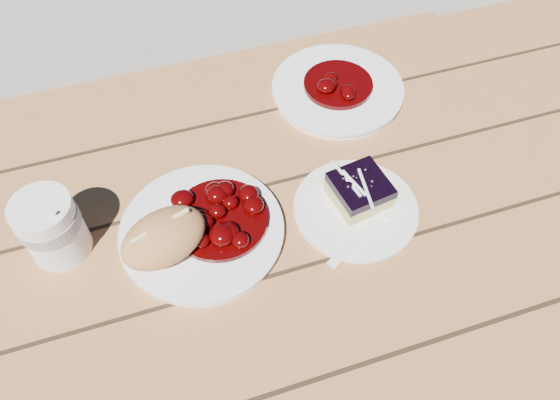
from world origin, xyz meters
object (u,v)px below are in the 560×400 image
object	(u,v)px
dessert_plate	(355,210)
blueberry_cake	(360,190)
picnic_table	(187,302)
second_plate	(337,90)
coffee_cup	(52,228)
main_plate	(202,232)
bread_roll	(164,238)

from	to	relation	value
dessert_plate	blueberry_cake	distance (m)	0.03
picnic_table	blueberry_cake	xyz separation A→B (m)	(0.30, 0.00, 0.19)
blueberry_cake	second_plate	xyz separation A→B (m)	(0.06, 0.24, -0.02)
coffee_cup	picnic_table	bearing A→B (deg)	-21.91
blueberry_cake	picnic_table	bearing A→B (deg)	172.28
main_plate	coffee_cup	size ratio (longest dim) A/B	2.25
picnic_table	second_plate	size ratio (longest dim) A/B	8.49
main_plate	bread_roll	size ratio (longest dim) A/B	1.88
dessert_plate	blueberry_cake	size ratio (longest dim) A/B	2.06
picnic_table	dessert_plate	size ratio (longest dim) A/B	10.70
picnic_table	bread_roll	size ratio (longest dim) A/B	15.64
picnic_table	second_plate	xyz separation A→B (m)	(0.36, 0.25, 0.17)
picnic_table	coffee_cup	distance (m)	0.27
picnic_table	second_plate	world-z (taller)	second_plate
picnic_table	coffee_cup	xyz separation A→B (m)	(-0.15, 0.06, 0.21)
main_plate	coffee_cup	distance (m)	0.21
bread_roll	blueberry_cake	xyz separation A→B (m)	(0.30, 0.00, -0.02)
dessert_plate	second_plate	distance (m)	0.27
blueberry_cake	dessert_plate	bearing A→B (deg)	-131.97
blueberry_cake	second_plate	bearing A→B (deg)	67.61
bread_roll	blueberry_cake	distance (m)	0.30
coffee_cup	bread_roll	bearing A→B (deg)	-22.70
dessert_plate	second_plate	bearing A→B (deg)	74.59
coffee_cup	second_plate	world-z (taller)	coffee_cup
picnic_table	bread_roll	distance (m)	0.21
main_plate	dessert_plate	xyz separation A→B (m)	(0.24, -0.03, -0.00)
dessert_plate	bread_roll	bearing A→B (deg)	177.73
bread_roll	picnic_table	bearing A→B (deg)	7.36
picnic_table	dessert_plate	bearing A→B (deg)	-2.42
bread_roll	second_plate	bearing A→B (deg)	34.20
main_plate	dessert_plate	distance (m)	0.24
blueberry_cake	second_plate	world-z (taller)	blueberry_cake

